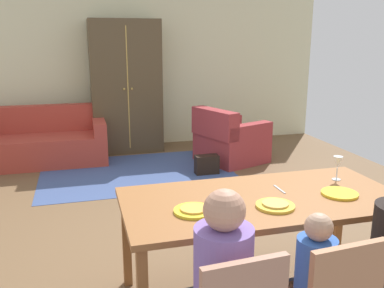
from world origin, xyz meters
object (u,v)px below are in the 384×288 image
object	(u,v)px
dining_table	(263,206)
handbag	(207,165)
plate_near_man	(194,211)
plate_near_child	(275,206)
armoire	(126,87)
wine_glass	(338,163)
armchair	(229,141)
plate_near_woman	(340,194)
couch	(39,143)

from	to	relation	value
dining_table	handbag	xyz separation A→B (m)	(0.47, 2.78, -0.56)
plate_near_man	plate_near_child	distance (m)	0.53
armoire	wine_glass	bearing A→B (deg)	-74.96
plate_near_man	armchair	bearing A→B (deg)	66.17
plate_near_child	armchair	xyz separation A→B (m)	(0.97, 3.44, -0.45)
wine_glass	armoire	distance (m)	4.29
plate_near_woman	plate_near_child	bearing A→B (deg)	-171.35
plate_near_man	plate_near_child	bearing A→B (deg)	-6.51
couch	armchair	distance (m)	2.83
handbag	plate_near_child	bearing A→B (deg)	-98.95
dining_table	wine_glass	size ratio (longest dim) A/B	10.29
handbag	plate_near_man	bearing A→B (deg)	-108.90
dining_table	plate_near_man	size ratio (longest dim) A/B	7.65
plate_near_man	plate_near_child	xyz separation A→B (m)	(0.53, -0.06, 0.00)
plate_near_man	dining_table	bearing A→B (deg)	12.85
plate_near_man	couch	bearing A→B (deg)	107.19
armoire	dining_table	bearing A→B (deg)	-84.39
armchair	couch	bearing A→B (deg)	166.13
couch	armoire	distance (m)	1.60
plate_near_woman	armoire	bearing A→B (deg)	102.13
plate_near_woman	wine_glass	xyz separation A→B (m)	(0.16, 0.28, 0.12)
plate_near_child	couch	world-z (taller)	couch
plate_near_child	wine_glass	size ratio (longest dim) A/B	1.34
wine_glass	armoire	size ratio (longest dim) A/B	0.09
dining_table	plate_near_child	world-z (taller)	plate_near_child
plate_near_man	handbag	distance (m)	3.13
couch	armchair	xyz separation A→B (m)	(2.75, -0.68, 0.02)
plate_near_woman	armoire	size ratio (longest dim) A/B	0.12
wine_glass	armchair	world-z (taller)	wine_glass
plate_near_woman	couch	size ratio (longest dim) A/B	0.13
plate_near_child	armchair	distance (m)	3.60
plate_near_child	armchair	world-z (taller)	armchair
plate_near_child	armoire	bearing A→B (deg)	95.39
plate_near_child	handbag	size ratio (longest dim) A/B	0.78
dining_table	plate_near_woman	size ratio (longest dim) A/B	7.65
dining_table	armoire	size ratio (longest dim) A/B	0.91
couch	plate_near_woman	bearing A→B (deg)	-60.24
armoire	plate_near_woman	bearing A→B (deg)	-77.87
plate_near_child	plate_near_woman	world-z (taller)	same
plate_near_woman	handbag	xyz separation A→B (m)	(-0.06, 2.88, -0.64)
wine_glass	armchair	size ratio (longest dim) A/B	0.17
wine_glass	couch	world-z (taller)	wine_glass
plate_near_man	wine_glass	bearing A→B (deg)	13.87
plate_near_man	plate_near_woman	distance (m)	1.05
plate_near_child	wine_glass	world-z (taller)	wine_glass
plate_near_child	plate_near_woman	distance (m)	0.53
couch	handbag	size ratio (longest dim) A/B	6.06
couch	armoire	bearing A→B (deg)	15.94
plate_near_woman	couch	world-z (taller)	couch
plate_near_man	armoire	size ratio (longest dim) A/B	0.12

